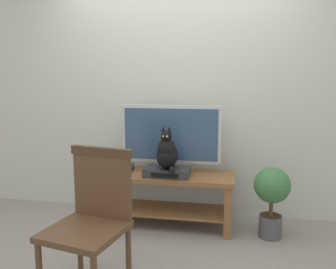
{
  "coord_description": "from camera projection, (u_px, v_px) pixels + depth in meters",
  "views": [
    {
      "loc": [
        0.55,
        -2.56,
        1.41
      ],
      "look_at": [
        -0.02,
        0.52,
        0.92
      ],
      "focal_mm": 35.99,
      "sensor_mm": 36.0,
      "label": 1
    }
  ],
  "objects": [
    {
      "name": "tv_stand",
      "position": [
        169.0,
        189.0,
        3.3
      ],
      "size": [
        1.25,
        0.49,
        0.53
      ],
      "color": "brown",
      "rests_on": "ground"
    },
    {
      "name": "ground_plane",
      "position": [
        159.0,
        253.0,
        2.81
      ],
      "size": [
        12.0,
        12.0,
        0.0
      ],
      "primitive_type": "plane",
      "color": "gray"
    },
    {
      "name": "potted_plant",
      "position": [
        272.0,
        194.0,
        3.03
      ],
      "size": [
        0.32,
        0.32,
        0.65
      ],
      "color": "#47474C",
      "rests_on": "ground"
    },
    {
      "name": "wooden_chair",
      "position": [
        93.0,
        211.0,
        2.25
      ],
      "size": [
        0.55,
        0.56,
        0.97
      ],
      "color": "#513823",
      "rests_on": "ground"
    },
    {
      "name": "back_wall",
      "position": [
        178.0,
        83.0,
        3.57
      ],
      "size": [
        7.0,
        0.12,
        2.8
      ],
      "primitive_type": "cube",
      "color": "#B7BCB2",
      "rests_on": "ground"
    },
    {
      "name": "cat",
      "position": [
        167.0,
        153.0,
        3.15
      ],
      "size": [
        0.21,
        0.38,
        0.4
      ],
      "color": "black",
      "rests_on": "media_box"
    },
    {
      "name": "tv",
      "position": [
        171.0,
        136.0,
        3.33
      ],
      "size": [
        0.99,
        0.2,
        0.66
      ],
      "color": "#B7B7BC",
      "rests_on": "tv_stand"
    },
    {
      "name": "media_box",
      "position": [
        167.0,
        172.0,
        3.2
      ],
      "size": [
        0.42,
        0.27,
        0.08
      ],
      "color": "#2D2D30",
      "rests_on": "tv_stand"
    },
    {
      "name": "book_stack",
      "position": [
        123.0,
        167.0,
        3.37
      ],
      "size": [
        0.19,
        0.18,
        0.07
      ],
      "color": "#2D2D33",
      "rests_on": "tv_stand"
    }
  ]
}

